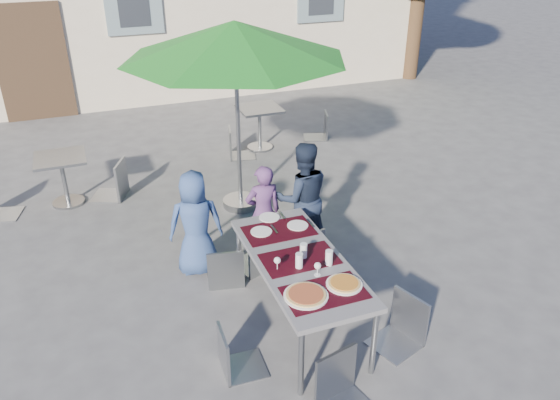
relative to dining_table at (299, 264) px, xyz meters
name	(u,v)px	position (x,y,z in m)	size (l,w,h in m)	color
ground	(261,330)	(-0.40, 0.01, -0.70)	(90.00, 90.00, 0.00)	#4A4A4D
dining_table	(299,264)	(0.00, 0.00, 0.00)	(0.80, 1.85, 0.76)	#4C4C51
pizza_near_left	(306,295)	(-0.17, -0.54, 0.07)	(0.38, 0.38, 0.03)	white
pizza_near_right	(344,284)	(0.21, -0.51, 0.07)	(0.32, 0.32, 0.03)	white
glassware	(308,258)	(0.03, -0.12, 0.13)	(0.54, 0.37, 0.15)	silver
place_settings	(277,225)	(0.02, 0.66, 0.06)	(0.65, 0.48, 0.01)	white
child_0	(196,224)	(-0.72, 1.23, -0.08)	(0.60, 0.39, 1.23)	#2F4A83
child_1	(263,212)	(0.08, 1.26, -0.11)	(0.42, 0.28, 1.17)	#553267
child_2	(302,198)	(0.56, 1.25, -0.01)	(0.67, 0.38, 1.37)	#182236
chair_0	(224,244)	(-0.50, 0.87, -0.18)	(0.46, 0.47, 0.89)	gray
chair_1	(259,224)	(-0.06, 1.02, -0.11)	(0.56, 0.56, 1.00)	gray
chair_2	(307,226)	(0.48, 0.93, -0.21)	(0.45, 0.46, 0.85)	gray
chair_3	(233,328)	(-0.79, -0.40, -0.21)	(0.39, 0.39, 0.84)	gray
chair_4	(406,295)	(0.81, -0.60, -0.16)	(0.52, 0.52, 0.92)	gray
chair_5	(345,354)	(-0.06, -1.08, -0.15)	(0.50, 0.50, 0.93)	gray
patio_umbrella	(235,41)	(0.19, 2.55, 1.56)	(2.84, 2.84, 2.50)	#96989D
cafe_table_0	(63,173)	(-2.06, 3.48, -0.22)	(0.67, 0.67, 0.71)	#96989D
bg_chair_r_0	(111,158)	(-1.40, 3.47, -0.09)	(0.60, 0.60, 1.03)	gray
cafe_table_1	(260,121)	(1.13, 4.45, -0.19)	(0.69, 0.69, 0.74)	#96989D
bg_chair_l_1	(236,125)	(0.64, 4.25, -0.15)	(0.51, 0.50, 0.94)	gray
bg_chair_r_1	(321,110)	(2.32, 4.54, -0.17)	(0.51, 0.51, 0.90)	gray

